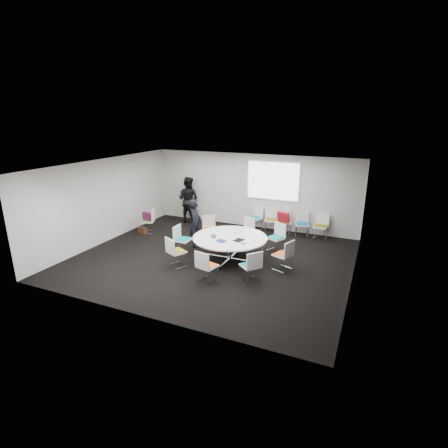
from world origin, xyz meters
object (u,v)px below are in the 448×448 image
at_px(chair_back_e, 320,231).
at_px(maroon_bag, 147,216).
at_px(chair_ring_h, 251,272).
at_px(laptop, 215,236).
at_px(chair_ring_d, 210,234).
at_px(chair_ring_f, 176,257).
at_px(chair_ring_e, 183,245).
at_px(brown_bag, 143,230).
at_px(conference_table, 230,243).
at_px(chair_ring_b, 276,243).
at_px(chair_ring_c, 246,236).
at_px(person_main, 196,223).
at_px(chair_back_d, 302,229).
at_px(chair_back_c, 284,227).
at_px(chair_ring_a, 283,260).
at_px(chair_ring_g, 207,272).
at_px(person_back, 188,200).
at_px(cup, 235,233).
at_px(chair_spare_left, 148,225).
at_px(chair_person_back, 191,214).
at_px(chair_back_a, 255,222).
at_px(chair_back_b, 271,224).

relative_size(chair_back_e, maroon_bag, 2.20).
relative_size(chair_ring_h, laptop, 2.64).
distance_m(chair_ring_d, chair_ring_f, 2.24).
xyz_separation_m(chair_ring_e, brown_bag, (-2.32, 1.04, -0.16)).
relative_size(conference_table, chair_ring_h, 2.50).
bearing_deg(chair_ring_b, laptop, 67.05).
distance_m(chair_ring_b, chair_ring_c, 1.16).
height_order(chair_ring_b, person_main, person_main).
height_order(chair_ring_f, laptop, chair_ring_f).
bearing_deg(chair_back_d, chair_back_c, -13.94).
bearing_deg(chair_back_c, chair_ring_c, 37.79).
bearing_deg(chair_ring_h, conference_table, 84.58).
relative_size(chair_ring_c, chair_back_c, 1.00).
xyz_separation_m(chair_ring_h, laptop, (-1.48, 0.96, 0.47)).
distance_m(person_main, brown_bag, 2.52).
height_order(person_main, laptop, person_main).
distance_m(chair_ring_a, laptop, 2.10).
height_order(chair_ring_a, chair_ring_g, same).
bearing_deg(laptop, chair_ring_c, -42.20).
distance_m(chair_back_c, person_back, 3.97).
bearing_deg(chair_ring_c, chair_ring_f, 83.14).
distance_m(chair_ring_b, chair_back_c, 1.79).
height_order(chair_back_c, person_back, person_back).
height_order(chair_ring_g, cup, chair_ring_g).
distance_m(chair_ring_c, person_main, 1.76).
distance_m(chair_ring_g, brown_bag, 4.65).
bearing_deg(brown_bag, chair_ring_g, -32.76).
bearing_deg(cup, chair_back_c, 73.75).
bearing_deg(chair_ring_e, chair_spare_left, -120.16).
relative_size(chair_ring_a, chair_person_back, 1.00).
height_order(chair_ring_a, chair_ring_d, same).
bearing_deg(chair_back_a, chair_spare_left, 52.94).
height_order(chair_ring_c, chair_ring_f, same).
bearing_deg(chair_back_c, chair_back_e, 159.82).
xyz_separation_m(conference_table, laptop, (-0.43, -0.13, 0.21)).
xyz_separation_m(chair_back_a, cup, (0.35, -2.80, 0.50)).
distance_m(chair_ring_f, person_main, 1.75).
distance_m(chair_back_a, chair_back_d, 1.80).
xyz_separation_m(chair_ring_d, chair_back_a, (0.95, 1.87, 0.00)).
bearing_deg(conference_table, person_main, 157.50).
bearing_deg(maroon_bag, brown_bag, -122.80).
bearing_deg(chair_ring_d, brown_bag, -34.97).
bearing_deg(conference_table, chair_ring_g, -89.23).
relative_size(chair_back_c, chair_person_back, 1.00).
relative_size(chair_ring_h, chair_back_b, 1.00).
relative_size(conference_table, chair_ring_c, 2.50).
height_order(chair_person_back, laptop, chair_person_back).
bearing_deg(chair_person_back, person_back, 95.03).
xyz_separation_m(chair_ring_d, chair_spare_left, (-2.51, -0.06, 0.00)).
distance_m(chair_ring_g, person_back, 5.47).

